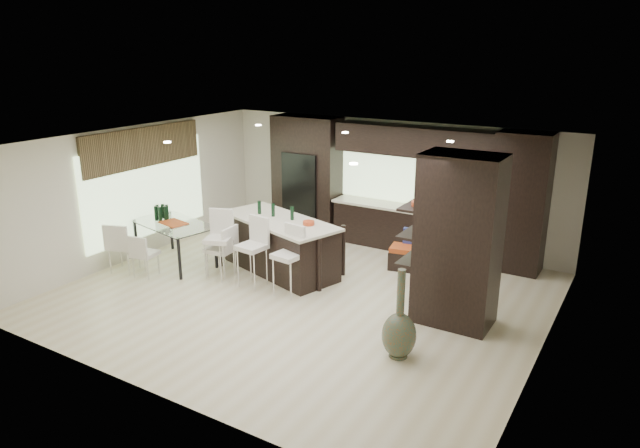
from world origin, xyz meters
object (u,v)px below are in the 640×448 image
Objects in this scene: floor_vase at (400,314)px; chair_near at (145,257)px; bench at (420,259)px; chair_end at (221,252)px; kitchen_island at (280,245)px; stool_left at (219,251)px; stool_mid at (252,259)px; dining_table at (175,243)px; chair_far at (124,249)px; stool_right at (288,268)px.

floor_vase is 1.72× the size of chair_near.
bench is at bearing 24.39° from chair_near.
chair_end reaches higher than bench.
floor_vase is 1.46× the size of chair_end.
kitchen_island is 2.75m from bench.
bench is (2.34, 1.41, -0.30)m from kitchen_island.
bench is 3.38m from floor_vase.
stool_left is 1.01× the size of stool_mid.
dining_table is (-5.32, 1.04, -0.24)m from floor_vase.
kitchen_island is 2.56m from chair_near.
stool_mid reaches higher than chair_end.
kitchen_island is 2.11× the size of bench.
chair_far is at bearing -158.03° from stool_mid.
dining_table is (-2.03, 0.11, -0.10)m from stool_mid.
chair_far reaches higher than chair_end.
dining_table is (-2.81, 0.10, -0.08)m from stool_right.
floor_vase reaches higher than chair_near.
stool_left is (-0.77, -0.87, -0.00)m from kitchen_island.
stool_mid is at bearing -102.48° from chair_end.
stool_right is 1.31× the size of chair_near.
stool_left is 1.43m from chair_near.
chair_far is at bearing -160.04° from stool_right.
stool_mid is 0.84m from chair_end.
bench is 0.68× the size of dining_table.
kitchen_island reaches higher than chair_near.
dining_table is 1.93× the size of chair_end.
floor_vase is at bearing -33.59° from stool_left.
floor_vase is at bearing -20.96° from chair_far.
stool_right is at bearing 6.93° from stool_mid.
dining_table is (-1.26, 0.11, -0.10)m from stool_left.
chair_near is 0.84× the size of chair_far.
dining_table is 0.99m from chair_far.
kitchen_island is 0.87m from stool_mid.
stool_right is at bearing -30.80° from kitchen_island.
stool_left is 1.36× the size of chair_near.
dining_table is at bearing -176.51° from stool_mid.
bench is (2.34, 2.28, -0.29)m from stool_mid.
stool_left reaches higher than stool_right.
stool_mid is 0.59× the size of dining_table.
stool_mid is 1.13× the size of chair_far.
stool_right is at bearing -98.75° from chair_end.
kitchen_island is at bearing 12.70° from chair_far.
chair_near is (-2.81, -0.68, -0.12)m from stool_right.
kitchen_island is 1.16m from stool_right.
kitchen_island is 3.03m from chair_far.
chair_near is (-1.26, -0.67, -0.14)m from stool_left.
stool_right is 2.69m from floor_vase.
stool_left is 1.16× the size of chair_end.
chair_end reaches higher than dining_table.
bench is (1.57, 2.28, -0.28)m from stool_right.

